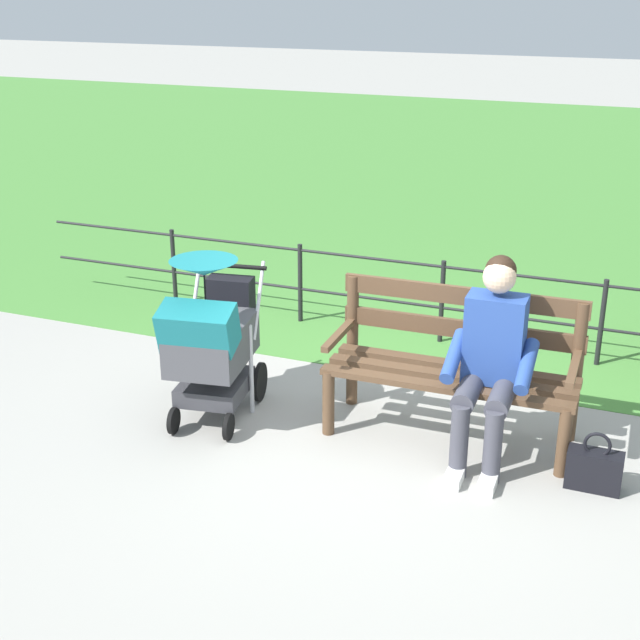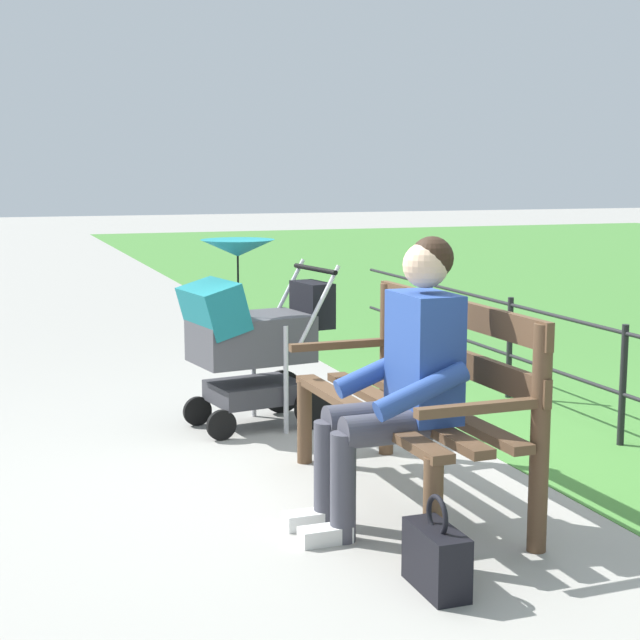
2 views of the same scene
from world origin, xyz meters
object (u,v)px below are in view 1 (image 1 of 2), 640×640
person_on_bench (491,356)px  stroller (211,337)px  handbag (594,469)px  park_bench (454,358)px

person_on_bench → stroller: 1.83m
stroller → handbag: bearing=-179.3°
stroller → handbag: (-2.50, -0.03, -0.47)m
park_bench → stroller: size_ratio=1.40×
park_bench → stroller: bearing=14.8°
park_bench → stroller: 1.60m
park_bench → handbag: bearing=158.3°
handbag → person_on_bench: bearing=-12.8°
person_on_bench → handbag: size_ratio=3.45×
person_on_bench → park_bench: bearing=-39.6°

